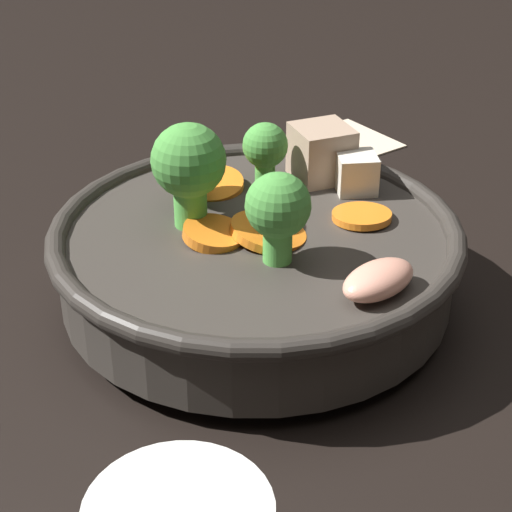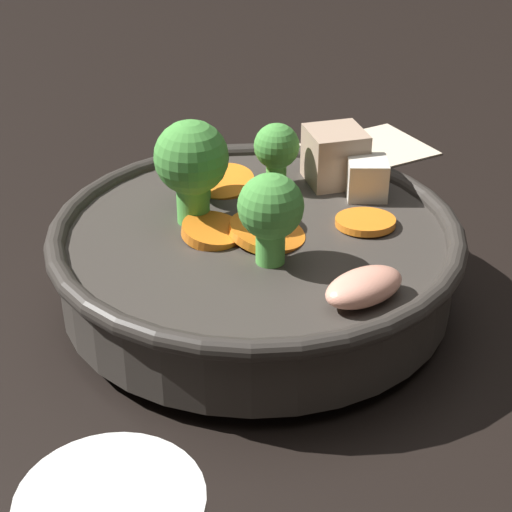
# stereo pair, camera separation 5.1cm
# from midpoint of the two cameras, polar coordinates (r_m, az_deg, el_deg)

# --- Properties ---
(ground_plane) EXTENTS (3.00, 3.00, 0.00)m
(ground_plane) POSITION_cam_midpoint_polar(r_m,az_deg,el_deg) (0.53, -2.76, -3.38)
(ground_plane) COLOR black
(stirfry_bowl) EXTENTS (0.24, 0.24, 0.11)m
(stirfry_bowl) POSITION_cam_midpoint_polar(r_m,az_deg,el_deg) (0.51, -2.87, 0.33)
(stirfry_bowl) COLOR #38332D
(stirfry_bowl) RESTS_ON ground_plane
(napkin) EXTENTS (0.13, 0.10, 0.00)m
(napkin) POSITION_cam_midpoint_polar(r_m,az_deg,el_deg) (0.74, 2.94, 7.30)
(napkin) COLOR beige
(napkin) RESTS_ON ground_plane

